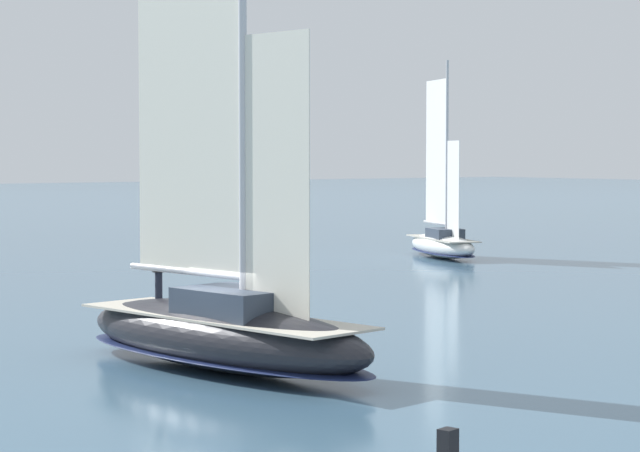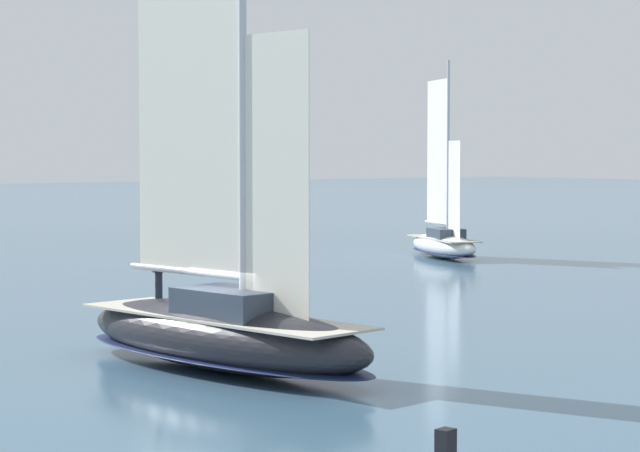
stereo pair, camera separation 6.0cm
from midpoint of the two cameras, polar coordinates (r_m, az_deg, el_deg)
The scene contains 3 objects.
ground_plane at distance 31.46m, azimuth -4.43°, elevation -6.56°, with size 400.00×400.00×0.00m, color #42667F.
sailboat_main at distance 31.28m, azimuth -4.42°, elevation -4.59°, with size 10.44×4.47×13.89m.
sailboat_moored_near_marina at distance 65.53m, azimuth 5.70°, elevation -0.71°, with size 7.71×4.53×10.25m.
Camera 2 is at (26.59, -15.93, 5.36)m, focal length 70.00 mm.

